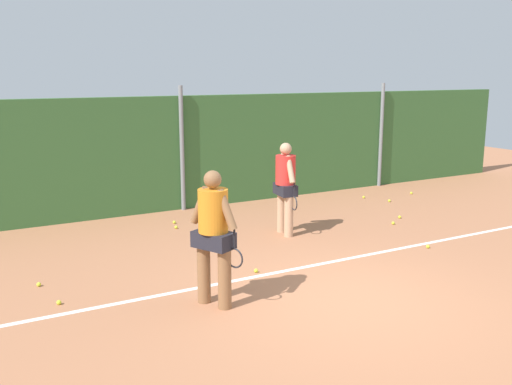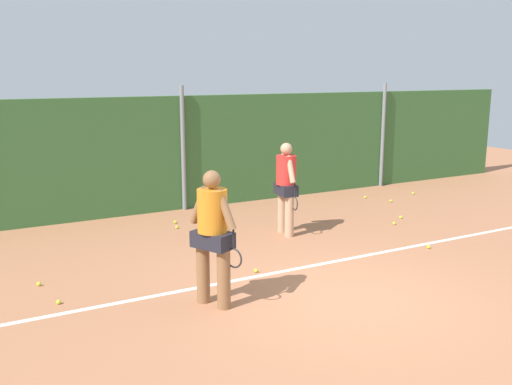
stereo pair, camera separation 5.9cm
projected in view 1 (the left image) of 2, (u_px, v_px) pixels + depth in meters
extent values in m
plane|color=#B2704C|center=(279.00, 262.00, 9.76)|extent=(31.82, 31.82, 0.00)
cube|color=#386633|center=(179.00, 153.00, 13.36)|extent=(20.68, 0.25, 2.65)
cylinder|color=gray|center=(182.00, 149.00, 13.18)|extent=(0.10, 0.10, 2.88)
cylinder|color=gray|center=(381.00, 135.00, 16.01)|extent=(0.10, 0.10, 2.88)
cube|color=white|center=(293.00, 269.00, 9.39)|extent=(15.11, 0.10, 0.01)
cylinder|color=#8C603D|center=(204.00, 274.00, 7.99)|extent=(0.19, 0.19, 0.83)
cylinder|color=#8C603D|center=(225.00, 279.00, 7.78)|extent=(0.19, 0.19, 0.83)
cube|color=#23232D|center=(214.00, 240.00, 7.78)|extent=(0.53, 0.64, 0.22)
cylinder|color=orange|center=(213.00, 211.00, 7.69)|extent=(0.41, 0.41, 0.59)
sphere|color=#8C603D|center=(213.00, 179.00, 7.60)|extent=(0.24, 0.24, 0.24)
cylinder|color=#8C603D|center=(200.00, 205.00, 7.81)|extent=(0.21, 0.32, 0.57)
cylinder|color=#8C603D|center=(227.00, 210.00, 7.55)|extent=(0.21, 0.32, 0.57)
cylinder|color=black|center=(234.00, 239.00, 7.62)|extent=(0.03, 0.03, 0.28)
torus|color=#26262B|center=(235.00, 258.00, 7.68)|extent=(0.14, 0.27, 0.28)
cylinder|color=tan|center=(281.00, 212.00, 11.54)|extent=(0.18, 0.18, 0.80)
cylinder|color=tan|center=(289.00, 217.00, 11.21)|extent=(0.18, 0.18, 0.80)
cube|color=#23232D|center=(285.00, 189.00, 11.27)|extent=(0.39, 0.58, 0.21)
cylinder|color=red|center=(286.00, 170.00, 11.19)|extent=(0.39, 0.39, 0.57)
sphere|color=tan|center=(286.00, 149.00, 11.10)|extent=(0.23, 0.23, 0.23)
cylinder|color=tan|center=(281.00, 166.00, 11.38)|extent=(0.14, 0.32, 0.54)
cylinder|color=tan|center=(290.00, 169.00, 10.97)|extent=(0.14, 0.32, 0.54)
cylinder|color=black|center=(294.00, 190.00, 10.99)|extent=(0.03, 0.03, 0.28)
torus|color=#26262B|center=(294.00, 203.00, 11.05)|extent=(0.06, 0.28, 0.28)
sphere|color=#CCDB33|center=(364.00, 197.00, 14.67)|extent=(0.07, 0.07, 0.07)
sphere|color=#CCDB33|center=(39.00, 284.00, 8.64)|extent=(0.07, 0.07, 0.07)
sphere|color=#CCDB33|center=(400.00, 217.00, 12.66)|extent=(0.07, 0.07, 0.07)
sphere|color=#CCDB33|center=(411.00, 193.00, 15.17)|extent=(0.07, 0.07, 0.07)
sphere|color=#CCDB33|center=(389.00, 201.00, 14.26)|extent=(0.07, 0.07, 0.07)
sphere|color=#CCDB33|center=(428.00, 247.00, 10.52)|extent=(0.07, 0.07, 0.07)
sphere|color=#CCDB33|center=(393.00, 223.00, 12.16)|extent=(0.07, 0.07, 0.07)
sphere|color=#CCDB33|center=(174.00, 222.00, 12.22)|extent=(0.07, 0.07, 0.07)
sphere|color=#CCDB33|center=(256.00, 271.00, 9.24)|extent=(0.07, 0.07, 0.07)
sphere|color=#CCDB33|center=(59.00, 302.00, 7.97)|extent=(0.07, 0.07, 0.07)
sphere|color=#CCDB33|center=(176.00, 227.00, 11.83)|extent=(0.07, 0.07, 0.07)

